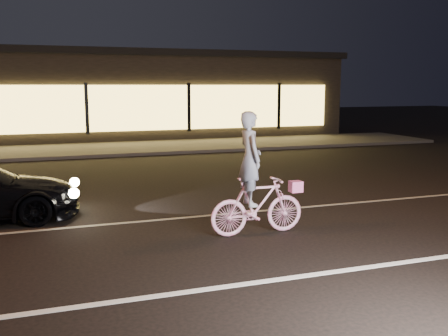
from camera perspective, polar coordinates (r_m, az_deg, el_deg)
name	(u,v)px	position (r m, az deg, el deg)	size (l,w,h in m)	color
ground	(155,255)	(7.86, -7.84, -9.87)	(90.00, 90.00, 0.00)	black
lane_stripe_near	(179,293)	(6.49, -5.20, -14.05)	(60.00, 0.12, 0.01)	silver
lane_stripe_far	(135,222)	(9.75, -10.13, -6.08)	(60.00, 0.10, 0.01)	gray
sidewalk	(92,150)	(20.50, -14.90, 2.04)	(30.00, 4.00, 0.12)	#383533
storefront	(81,94)	(26.30, -16.05, 8.12)	(25.40, 8.42, 4.20)	black
cyclist	(255,192)	(8.67, 3.62, -2.70)	(1.71, 0.59, 2.16)	#F24790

